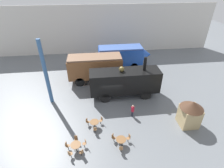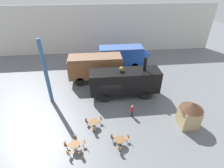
{
  "view_description": "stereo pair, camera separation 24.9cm",
  "coord_description": "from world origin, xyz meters",
  "px_view_note": "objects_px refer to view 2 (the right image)",
  "views": [
    {
      "loc": [
        -2.04,
        -17.76,
        13.6
      ],
      "look_at": [
        0.19,
        1.0,
        1.6
      ],
      "focal_mm": 28.0,
      "sensor_mm": 36.0,
      "label": 1
    },
    {
      "loc": [
        -1.8,
        -17.79,
        13.6
      ],
      "look_at": [
        0.19,
        1.0,
        1.6
      ],
      "focal_mm": 28.0,
      "sensor_mm": 36.0,
      "label": 2
    }
  ],
  "objects_px": {
    "passenger_coach_wooden": "(95,66)",
    "visitor_person": "(132,111)",
    "steam_locomotive": "(125,81)",
    "cafe_table_far": "(75,145)",
    "cafe_chair_0": "(101,120)",
    "cafe_table_near": "(94,123)",
    "ticket_kiosk": "(190,113)",
    "streamlined_locomotive": "(125,55)",
    "cafe_table_mid": "(120,140)"
  },
  "relations": [
    {
      "from": "cafe_table_far",
      "to": "cafe_chair_0",
      "type": "height_order",
      "value": "cafe_chair_0"
    },
    {
      "from": "streamlined_locomotive",
      "to": "cafe_chair_0",
      "type": "distance_m",
      "value": 13.95
    },
    {
      "from": "steam_locomotive",
      "to": "cafe_chair_0",
      "type": "distance_m",
      "value": 6.03
    },
    {
      "from": "cafe_table_near",
      "to": "cafe_table_far",
      "type": "relative_size",
      "value": 0.99
    },
    {
      "from": "cafe_table_mid",
      "to": "cafe_table_near",
      "type": "bearing_deg",
      "value": 133.07
    },
    {
      "from": "streamlined_locomotive",
      "to": "cafe_table_near",
      "type": "xyz_separation_m",
      "value": [
        -5.43,
        -13.46,
        -1.55
      ]
    },
    {
      "from": "streamlined_locomotive",
      "to": "cafe_table_near",
      "type": "distance_m",
      "value": 14.6
    },
    {
      "from": "cafe_table_mid",
      "to": "cafe_table_far",
      "type": "relative_size",
      "value": 1.0
    },
    {
      "from": "cafe_table_near",
      "to": "ticket_kiosk",
      "type": "distance_m",
      "value": 9.85
    },
    {
      "from": "passenger_coach_wooden",
      "to": "cafe_table_near",
      "type": "distance_m",
      "value": 9.61
    },
    {
      "from": "passenger_coach_wooden",
      "to": "cafe_chair_0",
      "type": "distance_m",
      "value": 9.19
    },
    {
      "from": "passenger_coach_wooden",
      "to": "cafe_table_near",
      "type": "height_order",
      "value": "passenger_coach_wooden"
    },
    {
      "from": "cafe_chair_0",
      "to": "visitor_person",
      "type": "bearing_deg",
      "value": 160.44
    },
    {
      "from": "passenger_coach_wooden",
      "to": "visitor_person",
      "type": "xyz_separation_m",
      "value": [
        3.76,
        -8.26,
        -1.52
      ]
    },
    {
      "from": "cafe_table_mid",
      "to": "visitor_person",
      "type": "height_order",
      "value": "visitor_person"
    },
    {
      "from": "cafe_chair_0",
      "to": "visitor_person",
      "type": "height_order",
      "value": "visitor_person"
    },
    {
      "from": "cafe_table_mid",
      "to": "cafe_table_far",
      "type": "distance_m",
      "value": 4.11
    },
    {
      "from": "cafe_table_near",
      "to": "cafe_table_far",
      "type": "xyz_separation_m",
      "value": [
        -1.75,
        -2.64,
        0.02
      ]
    },
    {
      "from": "streamlined_locomotive",
      "to": "cafe_table_mid",
      "type": "xyz_separation_m",
      "value": [
        -3.08,
        -15.98,
        -1.54
      ]
    },
    {
      "from": "cafe_table_far",
      "to": "visitor_person",
      "type": "relative_size",
      "value": 0.61
    },
    {
      "from": "streamlined_locomotive",
      "to": "ticket_kiosk",
      "type": "bearing_deg",
      "value": -73.01
    },
    {
      "from": "streamlined_locomotive",
      "to": "cafe_table_mid",
      "type": "height_order",
      "value": "streamlined_locomotive"
    },
    {
      "from": "visitor_person",
      "to": "cafe_table_mid",
      "type": "bearing_deg",
      "value": -117.19
    },
    {
      "from": "cafe_chair_0",
      "to": "ticket_kiosk",
      "type": "distance_m",
      "value": 9.2
    },
    {
      "from": "steam_locomotive",
      "to": "cafe_table_mid",
      "type": "height_order",
      "value": "steam_locomotive"
    },
    {
      "from": "steam_locomotive",
      "to": "cafe_table_near",
      "type": "xyz_separation_m",
      "value": [
        -4.04,
        -5.16,
        -1.63
      ]
    },
    {
      "from": "ticket_kiosk",
      "to": "streamlined_locomotive",
      "type": "bearing_deg",
      "value": 106.99
    },
    {
      "from": "cafe_table_far",
      "to": "visitor_person",
      "type": "height_order",
      "value": "visitor_person"
    },
    {
      "from": "steam_locomotive",
      "to": "ticket_kiosk",
      "type": "bearing_deg",
      "value": -45.8
    },
    {
      "from": "steam_locomotive",
      "to": "cafe_table_mid",
      "type": "xyz_separation_m",
      "value": [
        -1.69,
        -7.68,
        -1.63
      ]
    },
    {
      "from": "streamlined_locomotive",
      "to": "visitor_person",
      "type": "distance_m",
      "value": 12.42
    },
    {
      "from": "cafe_table_far",
      "to": "ticket_kiosk",
      "type": "bearing_deg",
      "value": 9.44
    },
    {
      "from": "steam_locomotive",
      "to": "cafe_table_mid",
      "type": "bearing_deg",
      "value": -102.39
    },
    {
      "from": "streamlined_locomotive",
      "to": "ticket_kiosk",
      "type": "xyz_separation_m",
      "value": [
        4.34,
        -14.19,
        -0.47
      ]
    },
    {
      "from": "passenger_coach_wooden",
      "to": "cafe_table_near",
      "type": "bearing_deg",
      "value": -92.97
    },
    {
      "from": "cafe_table_far",
      "to": "cafe_chair_0",
      "type": "distance_m",
      "value": 3.95
    },
    {
      "from": "passenger_coach_wooden",
      "to": "visitor_person",
      "type": "relative_size",
      "value": 4.89
    },
    {
      "from": "streamlined_locomotive",
      "to": "visitor_person",
      "type": "bearing_deg",
      "value": -95.5
    },
    {
      "from": "cafe_table_near",
      "to": "visitor_person",
      "type": "distance_m",
      "value": 4.42
    },
    {
      "from": "cafe_table_near",
      "to": "cafe_table_far",
      "type": "bearing_deg",
      "value": -123.54
    },
    {
      "from": "passenger_coach_wooden",
      "to": "steam_locomotive",
      "type": "bearing_deg",
      "value": -50.23
    },
    {
      "from": "cafe_chair_0",
      "to": "visitor_person",
      "type": "relative_size",
      "value": 0.56
    },
    {
      "from": "passenger_coach_wooden",
      "to": "cafe_table_mid",
      "type": "xyz_separation_m",
      "value": [
        1.86,
        -11.95,
        -1.76
      ]
    },
    {
      "from": "streamlined_locomotive",
      "to": "cafe_chair_0",
      "type": "relative_size",
      "value": 10.06
    },
    {
      "from": "cafe_table_near",
      "to": "visitor_person",
      "type": "relative_size",
      "value": 0.6
    },
    {
      "from": "cafe_table_mid",
      "to": "streamlined_locomotive",
      "type": "bearing_deg",
      "value": 79.1
    },
    {
      "from": "steam_locomotive",
      "to": "cafe_table_far",
      "type": "xyz_separation_m",
      "value": [
        -5.79,
        -7.81,
        -1.62
      ]
    },
    {
      "from": "steam_locomotive",
      "to": "passenger_coach_wooden",
      "type": "bearing_deg",
      "value": 129.77
    },
    {
      "from": "cafe_chair_0",
      "to": "visitor_person",
      "type": "distance_m",
      "value": 3.62
    },
    {
      "from": "steam_locomotive",
      "to": "cafe_table_mid",
      "type": "relative_size",
      "value": 9.16
    }
  ]
}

